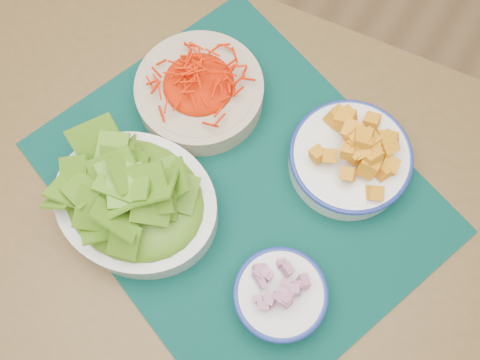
# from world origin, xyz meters

# --- Properties ---
(ground) EXTENTS (4.00, 4.00, 0.00)m
(ground) POSITION_xyz_m (0.00, 0.00, 0.00)
(ground) COLOR #99734A
(ground) RESTS_ON ground
(table) EXTENTS (1.29, 0.93, 0.75)m
(table) POSITION_xyz_m (-0.20, -0.08, 0.65)
(table) COLOR brown
(table) RESTS_ON ground
(placemat) EXTENTS (0.71, 0.64, 0.00)m
(placemat) POSITION_xyz_m (-0.11, -0.02, 0.75)
(placemat) COLOR black
(placemat) RESTS_ON table
(carrot_bowl) EXTENTS (0.22, 0.22, 0.08)m
(carrot_bowl) POSITION_xyz_m (-0.25, 0.08, 0.79)
(carrot_bowl) COLOR #BFAE8E
(carrot_bowl) RESTS_ON placemat
(squash_bowl) EXTENTS (0.21, 0.21, 0.09)m
(squash_bowl) POSITION_xyz_m (0.02, 0.10, 0.80)
(squash_bowl) COLOR white
(squash_bowl) RESTS_ON placemat
(lettuce_bowl) EXTENTS (0.27, 0.23, 0.13)m
(lettuce_bowl) POSITION_xyz_m (-0.22, -0.13, 0.81)
(lettuce_bowl) COLOR silver
(lettuce_bowl) RESTS_ON placemat
(onion_bowl) EXTENTS (0.16, 0.16, 0.07)m
(onion_bowl) POSITION_xyz_m (0.03, -0.14, 0.79)
(onion_bowl) COLOR white
(onion_bowl) RESTS_ON placemat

